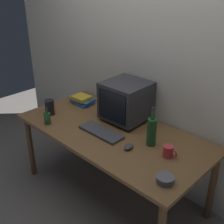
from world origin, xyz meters
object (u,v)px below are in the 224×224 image
at_px(crt_monitor, 126,101).
at_px(book_stack, 82,100).
at_px(bottle_tall, 152,131).
at_px(keyboard, 101,132).
at_px(bottle_short, 47,118).
at_px(mug, 168,151).
at_px(metal_canister, 50,107).
at_px(cd_spindle, 165,179).
at_px(computer_mouse, 129,147).

height_order(crt_monitor, book_stack, crt_monitor).
xyz_separation_m(crt_monitor, bottle_tall, (0.43, -0.18, -0.07)).
distance_m(crt_monitor, bottle_tall, 0.48).
height_order(keyboard, bottle_short, bottle_short).
height_order(bottle_tall, mug, bottle_tall).
distance_m(crt_monitor, metal_canister, 0.75).
relative_size(crt_monitor, bottle_short, 2.38).
relative_size(crt_monitor, cd_spindle, 3.31).
distance_m(bottle_tall, metal_canister, 1.06).
relative_size(bottle_short, mug, 1.39).
distance_m(bottle_tall, book_stack, 1.01).
xyz_separation_m(bottle_short, cd_spindle, (1.24, 0.08, -0.04)).
distance_m(computer_mouse, mug, 0.31).
bearing_deg(mug, crt_monitor, 160.60).
xyz_separation_m(keyboard, mug, (0.61, 0.12, 0.03)).
distance_m(book_stack, cd_spindle, 1.42).
distance_m(bottle_tall, bottle_short, 0.97).
bearing_deg(bottle_tall, computer_mouse, -117.49).
height_order(book_stack, mug, mug).
distance_m(bottle_tall, cd_spindle, 0.47).
xyz_separation_m(bottle_tall, mug, (0.19, -0.04, -0.08)).
xyz_separation_m(mug, metal_canister, (-1.23, -0.21, 0.03)).
relative_size(keyboard, bottle_short, 2.52).
relative_size(bottle_tall, metal_canister, 2.24).
bearing_deg(bottle_short, cd_spindle, 3.57).
xyz_separation_m(keyboard, book_stack, (-0.58, 0.29, 0.03)).
relative_size(computer_mouse, mug, 0.83).
bearing_deg(metal_canister, cd_spindle, -2.15).
distance_m(keyboard, bottle_short, 0.52).
bearing_deg(cd_spindle, metal_canister, 177.85).
bearing_deg(computer_mouse, book_stack, 153.44).
relative_size(bottle_tall, cd_spindle, 2.80).
bearing_deg(crt_monitor, bottle_tall, -22.64).
distance_m(crt_monitor, book_stack, 0.59).
bearing_deg(keyboard, bottle_tall, 20.18).
height_order(bottle_tall, bottle_short, bottle_tall).
relative_size(book_stack, metal_canister, 1.69).
bearing_deg(bottle_short, crt_monitor, 50.93).
bearing_deg(crt_monitor, metal_canister, -144.36).
bearing_deg(mug, computer_mouse, -155.25).
height_order(keyboard, mug, mug).
relative_size(keyboard, bottle_tall, 1.25).
bearing_deg(cd_spindle, book_stack, 162.21).
height_order(keyboard, metal_canister, metal_canister).
bearing_deg(crt_monitor, book_stack, -175.08).
relative_size(crt_monitor, computer_mouse, 3.97).
relative_size(bottle_tall, book_stack, 1.33).
xyz_separation_m(bottle_short, book_stack, (-0.11, 0.51, -0.02)).
bearing_deg(mug, bottle_short, -162.64).
relative_size(crt_monitor, keyboard, 0.94).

